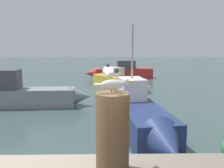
{
  "coord_description": "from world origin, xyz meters",
  "views": [
    {
      "loc": [
        1.01,
        -2.67,
        2.96
      ],
      "look_at": [
        1.06,
        -0.15,
        2.54
      ],
      "focal_mm": 38.01,
      "sensor_mm": 36.0,
      "label": 1
    }
  ],
  "objects_px": {
    "boat_grey": "(28,95)",
    "boat_red": "(118,72)",
    "seagull": "(113,80)",
    "boat_yellow": "(122,81)",
    "mooring_post": "(112,133)",
    "boat_navy": "(140,116)"
  },
  "relations": [
    {
      "from": "seagull",
      "to": "mooring_post",
      "type": "bearing_deg",
      "value": -172.23
    },
    {
      "from": "seagull",
      "to": "boat_yellow",
      "type": "height_order",
      "value": "seagull"
    },
    {
      "from": "mooring_post",
      "to": "boat_yellow",
      "type": "height_order",
      "value": "mooring_post"
    },
    {
      "from": "seagull",
      "to": "boat_grey",
      "type": "height_order",
      "value": "seagull"
    },
    {
      "from": "seagull",
      "to": "boat_yellow",
      "type": "bearing_deg",
      "value": 86.12
    },
    {
      "from": "boat_red",
      "to": "boat_grey",
      "type": "bearing_deg",
      "value": -115.69
    },
    {
      "from": "boat_yellow",
      "to": "boat_grey",
      "type": "bearing_deg",
      "value": -134.86
    },
    {
      "from": "seagull",
      "to": "boat_grey",
      "type": "relative_size",
      "value": 0.1
    },
    {
      "from": "seagull",
      "to": "boat_grey",
      "type": "distance_m",
      "value": 10.05
    },
    {
      "from": "boat_yellow",
      "to": "boat_red",
      "type": "relative_size",
      "value": 0.8
    },
    {
      "from": "seagull",
      "to": "boat_red",
      "type": "distance_m",
      "value": 19.14
    },
    {
      "from": "boat_navy",
      "to": "seagull",
      "type": "bearing_deg",
      "value": -100.92
    },
    {
      "from": "boat_yellow",
      "to": "boat_navy",
      "type": "relative_size",
      "value": 0.78
    },
    {
      "from": "seagull",
      "to": "boat_grey",
      "type": "xyz_separation_m",
      "value": [
        -3.9,
        9.04,
        -2.02
      ]
    },
    {
      "from": "mooring_post",
      "to": "seagull",
      "type": "xyz_separation_m",
      "value": [
        0.0,
        0.0,
        0.54
      ]
    },
    {
      "from": "boat_yellow",
      "to": "mooring_post",
      "type": "bearing_deg",
      "value": -93.89
    },
    {
      "from": "boat_red",
      "to": "boat_yellow",
      "type": "bearing_deg",
      "value": -89.44
    },
    {
      "from": "boat_grey",
      "to": "boat_red",
      "type": "xyz_separation_m",
      "value": [
        4.8,
        9.97,
        -0.04
      ]
    },
    {
      "from": "mooring_post",
      "to": "boat_red",
      "type": "distance_m",
      "value": 19.09
    },
    {
      "from": "boat_yellow",
      "to": "boat_red",
      "type": "distance_m",
      "value": 5.1
    },
    {
      "from": "boat_grey",
      "to": "boat_navy",
      "type": "height_order",
      "value": "boat_navy"
    },
    {
      "from": "boat_grey",
      "to": "boat_navy",
      "type": "bearing_deg",
      "value": -34.8
    }
  ]
}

